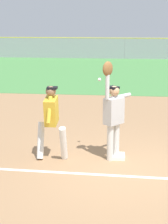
% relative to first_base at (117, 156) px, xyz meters
% --- Properties ---
extents(ground_plane, '(72.76, 72.76, 0.00)m').
position_rel_first_base_xyz_m(ground_plane, '(0.16, -0.67, -0.04)').
color(ground_plane, '#A37A54').
extents(outfield_grass, '(50.91, 14.63, 0.01)m').
position_rel_first_base_xyz_m(outfield_grass, '(0.16, 14.45, -0.04)').
color(outfield_grass, '#4C8C47').
rests_on(outfield_grass, ground_plane).
extents(first_base, '(0.39, 0.39, 0.08)m').
position_rel_first_base_xyz_m(first_base, '(0.00, 0.00, 0.00)').
color(first_base, white).
rests_on(first_base, ground_plane).
extents(fielder, '(0.67, 0.75, 2.28)m').
position_rel_first_base_xyz_m(fielder, '(-0.10, -0.09, 1.08)').
color(fielder, silver).
rests_on(fielder, ground_plane).
extents(runner, '(0.72, 0.84, 1.72)m').
position_rel_first_base_xyz_m(runner, '(-1.48, -0.25, 0.96)').
color(runner, white).
rests_on(runner, ground_plane).
extents(baseball, '(0.07, 0.07, 0.07)m').
position_rel_first_base_xyz_m(baseball, '(-0.44, 0.30, 1.75)').
color(baseball, white).
extents(outfield_fence, '(50.99, 0.08, 1.67)m').
position_rel_first_base_xyz_m(outfield_fence, '(0.16, 21.77, 0.79)').
color(outfield_fence, '#93999E').
rests_on(outfield_fence, ground_plane).
extents(parked_car_silver, '(4.44, 2.20, 1.25)m').
position_rel_first_base_xyz_m(parked_car_silver, '(-10.11, 26.03, 0.63)').
color(parked_car_silver, '#B7B7BC').
rests_on(parked_car_silver, ground_plane).
extents(parked_car_black, '(4.46, 2.24, 1.25)m').
position_rel_first_base_xyz_m(parked_car_black, '(-5.75, 25.91, 0.63)').
color(parked_car_black, black).
rests_on(parked_car_black, ground_plane).
extents(parked_car_red, '(4.58, 2.50, 1.25)m').
position_rel_first_base_xyz_m(parked_car_red, '(-0.92, 25.84, 0.63)').
color(parked_car_red, '#B21E1E').
rests_on(parked_car_red, ground_plane).
extents(parked_car_blue, '(4.40, 2.13, 1.25)m').
position_rel_first_base_xyz_m(parked_car_blue, '(3.80, 26.11, 0.63)').
color(parked_car_blue, '#23389E').
rests_on(parked_car_blue, ground_plane).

